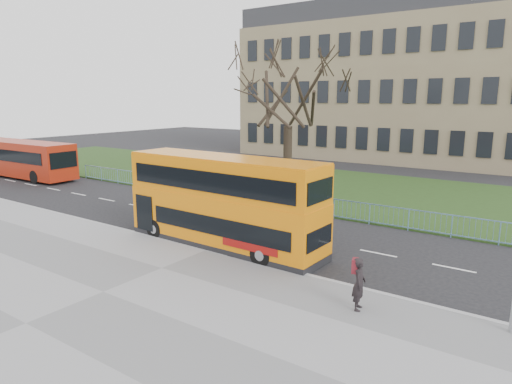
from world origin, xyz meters
The scene contains 10 objects.
ground centered at (0.00, 0.00, 0.00)m, with size 120.00×120.00×0.00m, color black.
pavement centered at (0.00, -6.75, 0.06)m, with size 80.00×10.50×0.12m, color slate.
kerb centered at (0.00, -1.55, 0.07)m, with size 80.00×0.20×0.14m, color gray.
grass_verge centered at (0.00, 14.30, 0.04)m, with size 80.00×15.40×0.08m, color #1E3312.
guard_railing centered at (0.00, 6.60, 0.55)m, with size 40.00×0.12×1.10m, color #6997BB, non-canonical shape.
bare_tree centered at (-3.00, 10.00, 5.51)m, with size 7.60×7.60×10.85m, color black, non-canonical shape.
civic_building centered at (-5.00, 35.00, 7.00)m, with size 30.00×15.00×14.00m, color #7A694D.
yellow_bus centered at (0.11, -0.51, 2.11)m, with size 9.43×2.49×3.93m.
red_bus centered at (-24.71, 3.99, 1.57)m, with size 11.27×2.91×2.95m.
pedestrian centered at (7.42, -3.10, 0.93)m, with size 0.59×0.39×1.63m, color black.
Camera 1 is at (12.24, -15.42, 6.43)m, focal length 32.00 mm.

